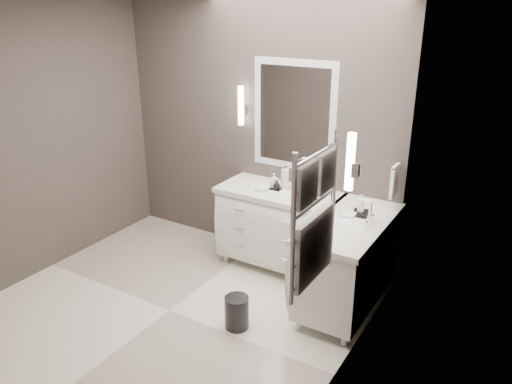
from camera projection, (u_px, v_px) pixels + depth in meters
The scene contains 19 objects.
floor at pixel (170, 311), 4.50m from camera, with size 3.20×3.00×0.01m, color silver.
wall_back at pixel (256, 130), 5.21m from camera, with size 3.20×0.01×2.70m, color #433A36.
wall_left at pixel (32, 141), 4.79m from camera, with size 0.01×3.00×2.70m, color #433A36.
wall_right at pixel (347, 209), 3.24m from camera, with size 0.01×3.00×2.70m, color #433A36.
vanity_back at pixel (279, 224), 5.09m from camera, with size 1.24×0.59×0.97m.
vanity_right at pixel (348, 258), 4.40m from camera, with size 0.59×1.24×0.97m.
mirror_back at pixel (294, 116), 4.91m from camera, with size 0.90×0.02×1.10m.
mirror_right at pixel (385, 150), 3.81m from camera, with size 0.02×0.90×1.10m.
sconce_back at pixel (241, 107), 5.12m from camera, with size 0.06×0.06×0.40m.
sconce_right at pixel (350, 163), 3.36m from camera, with size 0.06×0.06×0.40m.
towel_bar_corner at pixel (394, 180), 4.44m from camera, with size 0.03×0.22×0.30m.
towel_ladder at pixel (313, 224), 2.93m from camera, with size 0.06×0.58×0.90m.
waste_bin at pixel (237, 312), 4.23m from camera, with size 0.21×0.21×0.29m, color black.
amenity_tray_back at pixel (275, 189), 4.97m from camera, with size 0.14×0.11×0.02m, color black.
amenity_tray_right at pixel (360, 213), 4.40m from camera, with size 0.13×0.17×0.03m, color black.
water_bottle at pixel (285, 180), 4.92m from camera, with size 0.07×0.07×0.21m, color silver.
soap_bottle_a at pixel (274, 180), 4.97m from camera, with size 0.06×0.06×0.14m, color white.
soap_bottle_b at pixel (277, 185), 4.91m from camera, with size 0.07×0.07×0.09m, color black.
soap_bottle_c at pixel (361, 203), 4.36m from camera, with size 0.06×0.06×0.16m, color white.
Camera 1 is at (2.64, -2.85, 2.63)m, focal length 35.00 mm.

